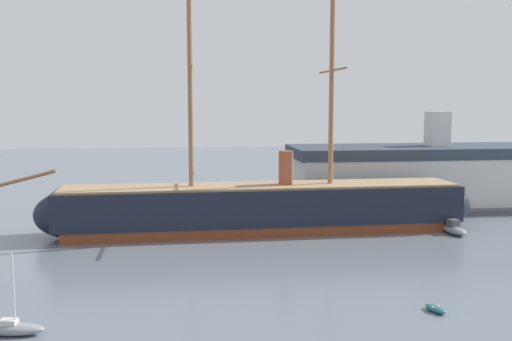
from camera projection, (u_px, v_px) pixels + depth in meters
tall_ship at (262, 207)px, 75.87m from camera, size 62.96×12.93×30.29m
sailboat_mid_left at (12, 328)px, 42.38m from camera, size 4.90×2.06×6.19m
dinghy_mid_right at (436, 309)px, 47.11m from camera, size 1.62×2.35×0.51m
motorboat_far_right at (454, 229)px, 74.72m from camera, size 2.48×4.70×1.88m
dinghy_distant_centre at (245, 216)px, 85.21m from camera, size 2.35×3.16×0.69m
dockside_warehouse_right at (437, 176)px, 94.32m from camera, size 51.66×16.60×15.48m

